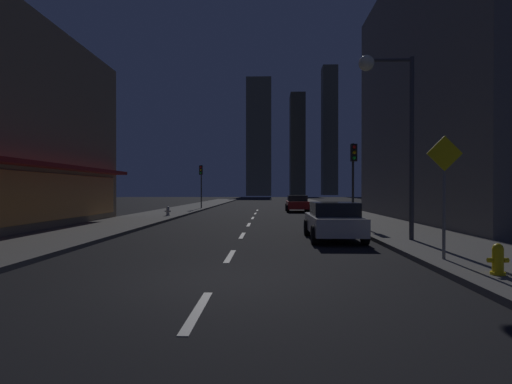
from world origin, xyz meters
name	(u,v)px	position (x,y,z in m)	size (l,w,h in m)	color
ground_plane	(258,209)	(0.00, 32.00, -0.05)	(78.00, 136.00, 0.10)	black
sidewalk_right	(328,208)	(7.00, 32.00, 0.07)	(4.00, 76.00, 0.15)	#605E59
sidewalk_left	(189,208)	(-7.00, 32.00, 0.07)	(4.00, 76.00, 0.15)	#605E59
lane_marking_center	(249,225)	(0.00, 13.60, 0.01)	(0.16, 33.40, 0.01)	silver
building_apartment_right	(493,90)	(14.50, 16.00, 7.90)	(11.00, 20.00, 15.81)	slate
skyscraper_distant_tall	(259,137)	(-2.33, 123.41, 19.35)	(8.19, 5.85, 38.69)	#5D5845
skyscraper_distant_mid	(297,145)	(11.59, 140.86, 18.80)	(5.42, 8.87, 37.60)	#3B382C
skyscraper_distant_short	(329,131)	(24.25, 145.77, 24.62)	(5.69, 6.40, 49.25)	#4F4B3B
car_parked_near	(333,221)	(3.60, 7.13, 0.74)	(1.98, 4.24, 1.45)	silver
car_parked_far	(297,203)	(3.60, 27.06, 0.74)	(1.98, 4.24, 1.45)	#B21919
fire_hydrant_yellow_near	(498,260)	(5.90, 0.21, 0.45)	(0.42, 0.30, 0.65)	yellow
fire_hydrant_far_left	(168,211)	(-5.90, 19.07, 0.45)	(0.42, 0.30, 0.65)	#B2B2B2
traffic_light_near_right	(354,165)	(5.50, 12.55, 3.19)	(0.32, 0.48, 4.20)	#2D2D2D
traffic_light_far_left	(201,177)	(-5.50, 30.20, 3.19)	(0.32, 0.48, 4.20)	#2D2D2D
street_lamp_right	(388,102)	(5.38, 6.10, 5.07)	(1.96, 0.56, 6.58)	#38383D
pedestrian_crossing_sign	(444,186)	(5.60, 2.07, 2.02)	(0.91, 0.08, 3.15)	slate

